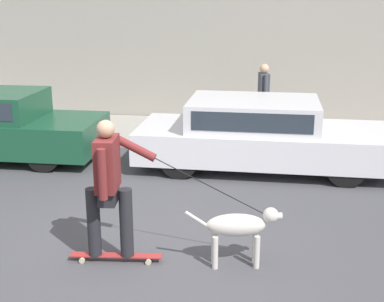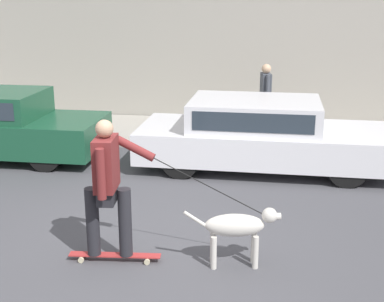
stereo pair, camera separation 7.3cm
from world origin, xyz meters
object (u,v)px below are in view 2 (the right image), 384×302
parked_car_1 (261,135)px  pedestrian_with_bag (265,97)px  dog (238,227)px  skateboarder (108,184)px

parked_car_1 → pedestrian_with_bag: bearing=89.9°
parked_car_1 → pedestrian_with_bag: (0.04, 1.93, 0.35)m
dog → skateboarder: size_ratio=0.47×
skateboarder → pedestrian_with_bag: 6.09m
dog → skateboarder: 1.59m
dog → pedestrian_with_bag: (0.25, 5.72, 0.49)m
parked_car_1 → dog: (-0.21, -3.79, -0.13)m
dog → pedestrian_with_bag: pedestrian_with_bag is taller
dog → pedestrian_with_bag: bearing=78.2°
parked_car_1 → skateboarder: (-1.72, -3.89, 0.37)m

